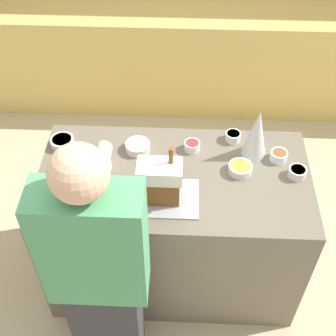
# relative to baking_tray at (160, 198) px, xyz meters

# --- Properties ---
(ground_plane) EXTENTS (12.00, 12.00, 0.00)m
(ground_plane) POSITION_rel_baking_tray_xyz_m (0.07, 0.16, -0.93)
(ground_plane) COLOR #C6B28E
(back_cabinet_block) EXTENTS (6.00, 0.60, 0.90)m
(back_cabinet_block) POSITION_rel_baking_tray_xyz_m (0.07, 2.06, -0.48)
(back_cabinet_block) COLOR #DBBC60
(back_cabinet_block) RESTS_ON ground_plane
(kitchen_island) EXTENTS (1.49, 0.78, 0.93)m
(kitchen_island) POSITION_rel_baking_tray_xyz_m (0.07, 0.16, -0.47)
(kitchen_island) COLOR #6B6051
(kitchen_island) RESTS_ON ground_plane
(baking_tray) EXTENTS (0.40, 0.27, 0.01)m
(baking_tray) POSITION_rel_baking_tray_xyz_m (0.00, 0.00, 0.00)
(baking_tray) COLOR #9E9EA8
(baking_tray) RESTS_ON kitchen_island
(gingerbread_house) EXTENTS (0.22, 0.14, 0.33)m
(gingerbread_house) POSITION_rel_baking_tray_xyz_m (0.00, 0.00, 0.13)
(gingerbread_house) COLOR brown
(gingerbread_house) RESTS_ON baking_tray
(decorative_tree) EXTENTS (0.14, 0.14, 0.30)m
(decorative_tree) POSITION_rel_baking_tray_xyz_m (0.51, 0.36, 0.15)
(decorative_tree) COLOR silver
(decorative_tree) RESTS_ON kitchen_island
(candy_bowl_near_tray_right) EXTENTS (0.09, 0.09, 0.05)m
(candy_bowl_near_tray_right) POSITION_rel_baking_tray_xyz_m (0.16, 0.37, 0.02)
(candy_bowl_near_tray_right) COLOR white
(candy_bowl_near_tray_right) RESTS_ON kitchen_island
(candy_bowl_beside_tree) EXTENTS (0.14, 0.14, 0.05)m
(candy_bowl_beside_tree) POSITION_rel_baking_tray_xyz_m (-0.58, 0.37, 0.02)
(candy_bowl_beside_tree) COLOR silver
(candy_bowl_beside_tree) RESTS_ON kitchen_island
(candy_bowl_near_tray_left) EXTENTS (0.10, 0.10, 0.05)m
(candy_bowl_near_tray_left) POSITION_rel_baking_tray_xyz_m (0.64, 0.31, 0.03)
(candy_bowl_near_tray_left) COLOR white
(candy_bowl_near_tray_left) RESTS_ON kitchen_island
(candy_bowl_center_rear) EXTENTS (0.14, 0.14, 0.05)m
(candy_bowl_center_rear) POSITION_rel_baking_tray_xyz_m (-0.15, 0.36, 0.02)
(candy_bowl_center_rear) COLOR silver
(candy_bowl_center_rear) RESTS_ON kitchen_island
(candy_bowl_far_left) EXTENTS (0.10, 0.10, 0.05)m
(candy_bowl_far_left) POSITION_rel_baking_tray_xyz_m (0.73, 0.19, 0.02)
(candy_bowl_far_left) COLOR silver
(candy_bowl_far_left) RESTS_ON kitchen_island
(candy_bowl_behind_tray) EXTENTS (0.09, 0.09, 0.05)m
(candy_bowl_behind_tray) POSITION_rel_baking_tray_xyz_m (0.40, 0.46, 0.02)
(candy_bowl_behind_tray) COLOR white
(candy_bowl_behind_tray) RESTS_ON kitchen_island
(candy_bowl_far_right) EXTENTS (0.13, 0.13, 0.05)m
(candy_bowl_far_right) POSITION_rel_baking_tray_xyz_m (0.42, 0.21, 0.02)
(candy_bowl_far_right) COLOR silver
(candy_bowl_far_right) RESTS_ON kitchen_island
(mug) EXTENTS (0.08, 0.08, 0.08)m
(mug) POSITION_rel_baking_tray_xyz_m (-0.32, 0.20, 0.04)
(mug) COLOR white
(mug) RESTS_ON kitchen_island
(person) EXTENTS (0.45, 0.56, 1.71)m
(person) POSITION_rel_baking_tray_xyz_m (-0.25, -0.46, -0.05)
(person) COLOR #333338
(person) RESTS_ON ground_plane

